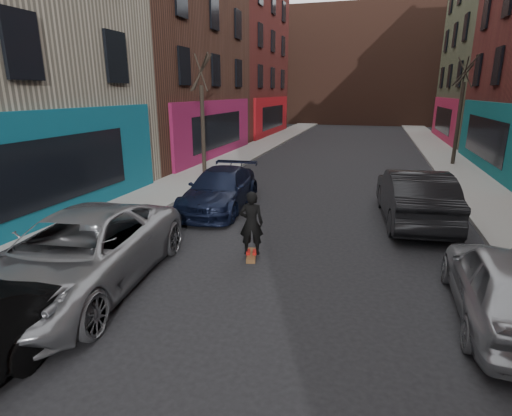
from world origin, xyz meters
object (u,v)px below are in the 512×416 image
Objects in this scene: tree_left_far at (202,105)px; tree_right_far at (461,101)px; parked_left_far at (80,253)px; parked_right_far at (508,285)px; skateboard at (251,255)px; parked_left_end at (220,189)px; parked_right_end at (414,196)px; skateboarder at (251,223)px.

tree_left_far is 13.78m from tree_right_far.
tree_right_far reaches higher than parked_left_far.
parked_right_far is at bearing -46.08° from tree_left_far.
parked_right_far is 5.30× the size of skateboard.
parked_left_end is at bearing 107.21° from skateboard.
parked_left_end is 6.41m from parked_right_end.
parked_right_far is (8.14, 1.02, -0.08)m from parked_left_far.
parked_right_far is at bearing 149.90° from skateboarder.
tree_left_far is 4.04× the size of skateboarder.
skateboarder is (5.31, -9.39, -2.48)m from tree_left_far.
parked_left_far is at bearing 38.52° from parked_right_end.
tree_left_far reaches higher than parked_left_end.
tree_right_far is 8.50× the size of skateboard.
skateboard is (2.95, 2.54, -0.75)m from parked_left_far.
tree_left_far is at bearing -34.20° from parked_right_end.
parked_left_end is (3.00, -5.54, -2.68)m from tree_left_far.
parked_left_far is at bearing -78.78° from tree_left_far.
skateboarder reaches higher than parked_right_end.
tree_left_far is at bearing -74.27° from skateboarder.
parked_right_far is at bearing -30.10° from skateboard.
parked_left_end is at bearing -61.56° from tree_left_far.
skateboarder is at bearing -62.88° from parked_left_end.
skateboarder reaches higher than parked_left_end.
tree_right_far reaches higher than parked_right_end.
parked_right_end is at bearing -1.12° from parked_left_end.
tree_left_far is at bearing -44.80° from parked_right_far.
tree_right_far is at bearing 53.97° from parked_left_far.
parked_right_end is at bearing -104.96° from tree_right_far.
tree_right_far is 20.73m from parked_left_far.
skateboard is (2.31, -3.85, -0.65)m from parked_left_end.
skateboarder is (0.00, 0.00, 0.85)m from skateboard.
parked_left_far is 3.96m from skateboard.
tree_left_far is 1.53× the size of parked_right_far.
parked_right_end is (9.40, -5.23, -2.54)m from tree_left_far.
skateboard is (-5.19, 1.52, -0.67)m from parked_right_far.
parked_left_far is 9.72m from parked_right_end.
tree_left_far is 1.13× the size of parked_left_far.
parked_left_far is 1.12× the size of parked_right_end.
tree_right_far is at bearing 51.51° from skateboard.
tree_left_far reaches higher than skateboarder.
parked_left_end is 4.50m from skateboarder.
parked_right_end is (-1.11, 5.68, 0.12)m from parked_right_far.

